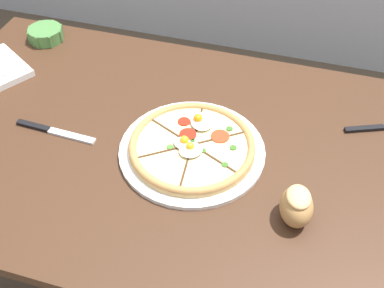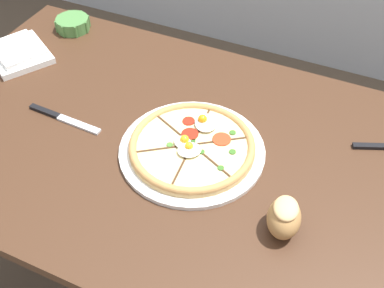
% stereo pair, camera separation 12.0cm
% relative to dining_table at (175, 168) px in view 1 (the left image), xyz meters
% --- Properties ---
extents(ground_plane, '(12.00, 12.00, 0.00)m').
position_rel_dining_table_xyz_m(ground_plane, '(0.00, 0.00, -0.64)').
color(ground_plane, brown).
extents(dining_table, '(1.47, 0.89, 0.73)m').
position_rel_dining_table_xyz_m(dining_table, '(0.00, 0.00, 0.00)').
color(dining_table, '#422819').
rests_on(dining_table, ground_plane).
extents(pizza, '(0.37, 0.37, 0.05)m').
position_rel_dining_table_xyz_m(pizza, '(0.05, -0.01, 0.11)').
color(pizza, white).
rests_on(pizza, dining_table).
extents(ramekin_bowl, '(0.12, 0.12, 0.04)m').
position_rel_dining_table_xyz_m(ramekin_bowl, '(-0.56, 0.35, 0.11)').
color(ramekin_bowl, '#4C8442').
rests_on(ramekin_bowl, dining_table).
extents(bread_piece_near, '(0.09, 0.11, 0.09)m').
position_rel_dining_table_xyz_m(bread_piece_near, '(0.33, -0.14, 0.14)').
color(bread_piece_near, '#B27F47').
rests_on(bread_piece_near, dining_table).
extents(knife_main, '(0.23, 0.03, 0.01)m').
position_rel_dining_table_xyz_m(knife_main, '(-0.32, -0.04, 0.09)').
color(knife_main, silver).
rests_on(knife_main, dining_table).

